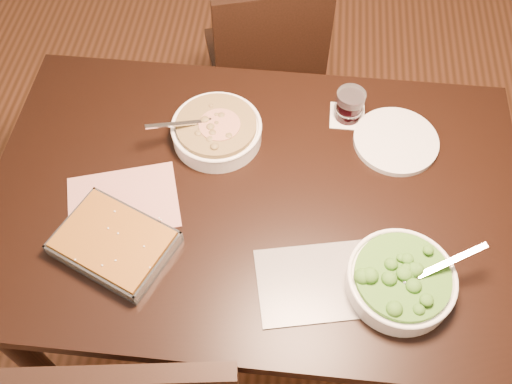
{
  "coord_description": "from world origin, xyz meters",
  "views": [
    {
      "loc": [
        0.08,
        -0.8,
        1.99
      ],
      "look_at": [
        0.0,
        -0.03,
        0.8
      ],
      "focal_mm": 40.0,
      "sensor_mm": 36.0,
      "label": 1
    }
  ],
  "objects_px": {
    "wine_tumbler": "(350,105)",
    "stew_bowl": "(217,130)",
    "chair_far": "(266,61)",
    "broccoli_bowl": "(401,280)",
    "baking_dish": "(114,243)",
    "dinner_plate": "(396,141)",
    "table": "(255,213)"
  },
  "relations": [
    {
      "from": "wine_tumbler",
      "to": "stew_bowl",
      "type": "bearing_deg",
      "value": -162.12
    },
    {
      "from": "baking_dish",
      "to": "chair_far",
      "type": "xyz_separation_m",
      "value": [
        0.28,
        0.97,
        -0.3
      ]
    },
    {
      "from": "broccoli_bowl",
      "to": "chair_far",
      "type": "xyz_separation_m",
      "value": [
        -0.4,
        1.0,
        -0.31
      ]
    },
    {
      "from": "baking_dish",
      "to": "dinner_plate",
      "type": "distance_m",
      "value": 0.8
    },
    {
      "from": "wine_tumbler",
      "to": "dinner_plate",
      "type": "bearing_deg",
      "value": -31.65
    },
    {
      "from": "stew_bowl",
      "to": "wine_tumbler",
      "type": "height_order",
      "value": "same"
    },
    {
      "from": "stew_bowl",
      "to": "dinner_plate",
      "type": "xyz_separation_m",
      "value": [
        0.49,
        0.03,
        -0.03
      ]
    },
    {
      "from": "baking_dish",
      "to": "dinner_plate",
      "type": "height_order",
      "value": "baking_dish"
    },
    {
      "from": "broccoli_bowl",
      "to": "dinner_plate",
      "type": "bearing_deg",
      "value": 88.98
    },
    {
      "from": "table",
      "to": "dinner_plate",
      "type": "relative_size",
      "value": 6.01
    },
    {
      "from": "chair_far",
      "to": "table",
      "type": "bearing_deg",
      "value": 76.4
    },
    {
      "from": "wine_tumbler",
      "to": "chair_far",
      "type": "xyz_separation_m",
      "value": [
        -0.27,
        0.49,
        -0.32
      ]
    },
    {
      "from": "broccoli_bowl",
      "to": "baking_dish",
      "type": "distance_m",
      "value": 0.68
    },
    {
      "from": "stew_bowl",
      "to": "wine_tumbler",
      "type": "bearing_deg",
      "value": 17.88
    },
    {
      "from": "baking_dish",
      "to": "chair_far",
      "type": "bearing_deg",
      "value": 97.3
    },
    {
      "from": "broccoli_bowl",
      "to": "dinner_plate",
      "type": "distance_m",
      "value": 0.43
    },
    {
      "from": "stew_bowl",
      "to": "baking_dish",
      "type": "bearing_deg",
      "value": -118.63
    },
    {
      "from": "broccoli_bowl",
      "to": "baking_dish",
      "type": "bearing_deg",
      "value": 177.26
    },
    {
      "from": "stew_bowl",
      "to": "wine_tumbler",
      "type": "xyz_separation_m",
      "value": [
        0.36,
        0.12,
        0.02
      ]
    },
    {
      "from": "wine_tumbler",
      "to": "broccoli_bowl",
      "type": "bearing_deg",
      "value": -76.24
    },
    {
      "from": "baking_dish",
      "to": "wine_tumbler",
      "type": "relative_size",
      "value": 3.58
    },
    {
      "from": "chair_far",
      "to": "broccoli_bowl",
      "type": "bearing_deg",
      "value": 95.31
    },
    {
      "from": "table",
      "to": "dinner_plate",
      "type": "distance_m",
      "value": 0.44
    },
    {
      "from": "chair_far",
      "to": "stew_bowl",
      "type": "bearing_deg",
      "value": 65.53
    },
    {
      "from": "table",
      "to": "chair_far",
      "type": "distance_m",
      "value": 0.8
    },
    {
      "from": "broccoli_bowl",
      "to": "table",
      "type": "bearing_deg",
      "value": 148.25
    },
    {
      "from": "wine_tumbler",
      "to": "chair_far",
      "type": "bearing_deg",
      "value": 119.42
    },
    {
      "from": "dinner_plate",
      "to": "wine_tumbler",
      "type": "bearing_deg",
      "value": 148.35
    },
    {
      "from": "stew_bowl",
      "to": "chair_far",
      "type": "relative_size",
      "value": 0.31
    },
    {
      "from": "stew_bowl",
      "to": "baking_dish",
      "type": "height_order",
      "value": "stew_bowl"
    },
    {
      "from": "table",
      "to": "baking_dish",
      "type": "distance_m",
      "value": 0.39
    },
    {
      "from": "table",
      "to": "chair_far",
      "type": "relative_size",
      "value": 1.65
    }
  ]
}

